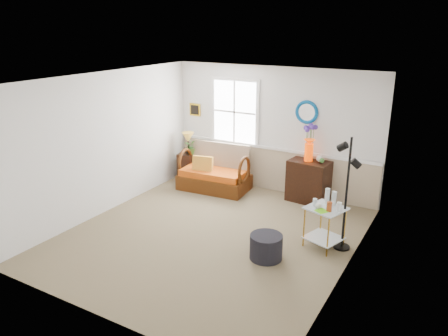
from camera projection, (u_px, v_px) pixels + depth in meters
The scene contains 19 objects.
floor at pixel (211, 235), 7.36m from camera, with size 4.50×5.00×0.01m, color #6F6248.
ceiling at pixel (209, 79), 6.54m from camera, with size 4.50×5.00×0.01m, color white.
walls at pixel (210, 162), 6.95m from camera, with size 4.51×5.01×2.60m.
wainscot at pixel (272, 169), 9.26m from camera, with size 4.46×0.02×0.90m, color tan.
chair_rail at pixel (272, 148), 9.10m from camera, with size 4.46×0.04×0.06m, color white.
window at pixel (235, 112), 9.31m from camera, with size 1.14×0.06×1.44m, color white, non-canonical shape.
picture at pixel (195, 110), 9.82m from camera, with size 0.28×0.03×0.28m, color #B38817.
mirror at pixel (307, 112), 8.52m from camera, with size 0.47×0.47×0.07m, color #0B74BE.
loveseat at pixel (214, 168), 9.27m from camera, with size 1.45×0.82×0.95m, color #4B280B, non-canonical shape.
throw_pillow at pixel (203, 166), 9.21m from camera, with size 0.43×0.11×0.43m, color #CD6805, non-canonical shape.
lamp_stand at pixel (187, 166), 9.91m from camera, with size 0.35×0.35×0.62m, color black, non-canonical shape.
table_lamp at pixel (188, 143), 9.73m from camera, with size 0.27×0.27×0.49m, color #AF822D, non-canonical shape.
potted_plant at pixel (192, 148), 9.73m from camera, with size 0.32×0.35×0.27m, color #427C32.
cabinet at pixel (309, 181), 8.66m from camera, with size 0.78×0.50×0.84m, color black, non-canonical shape.
flower_vase at pixel (309, 143), 8.44m from camera, with size 0.21×0.21×0.73m, color #D23300, non-canonical shape.
side_table at pixel (324, 227), 6.89m from camera, with size 0.53×0.53×0.67m, color #B38324, non-canonical shape.
tabletop_items at pixel (327, 200), 6.73m from camera, with size 0.43×0.43×0.26m, color silver, non-canonical shape.
floor_lamp at pixel (346, 195), 6.67m from camera, with size 0.26×0.26×1.82m, color black, non-canonical shape.
ottoman at pixel (266, 247), 6.59m from camera, with size 0.50×0.50×0.38m, color black.
Camera 1 is at (3.50, -5.63, 3.40)m, focal length 35.00 mm.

